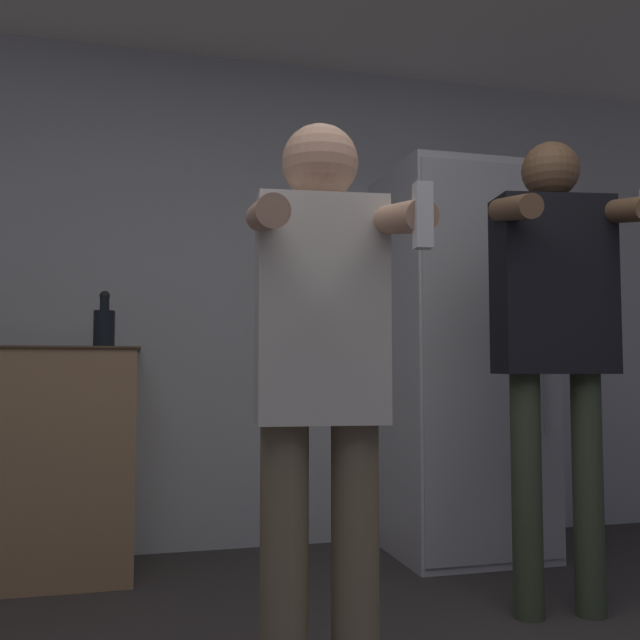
% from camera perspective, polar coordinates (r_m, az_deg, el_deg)
% --- Properties ---
extents(wall_back, '(7.00, 0.06, 2.55)m').
position_cam_1_polar(wall_back, '(3.75, -7.14, 1.69)').
color(wall_back, '#B2B7BC').
rests_on(wall_back, ground_plane).
extents(refrigerator, '(0.72, 0.75, 1.91)m').
position_cam_1_polar(refrigerator, '(3.67, 11.08, -3.15)').
color(refrigerator, silver).
rests_on(refrigerator, ground_plane).
extents(bottle_red_label, '(0.09, 0.09, 0.25)m').
position_cam_1_polar(bottle_red_label, '(3.32, -16.88, -0.40)').
color(bottle_red_label, black).
rests_on(bottle_red_label, counter).
extents(person_woman_foreground, '(0.43, 0.54, 1.56)m').
position_cam_1_polar(person_woman_foreground, '(1.83, 0.07, -4.21)').
color(person_woman_foreground, '#75664C').
rests_on(person_woman_foreground, ground_plane).
extents(person_man_side, '(0.54, 0.49, 1.78)m').
position_cam_1_polar(person_man_side, '(2.83, 18.26, 0.25)').
color(person_man_side, '#38422D').
rests_on(person_man_side, ground_plane).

